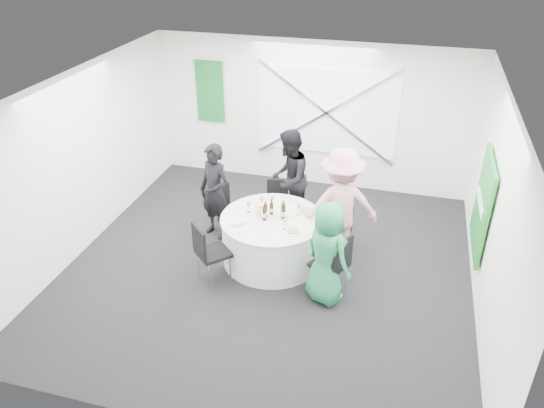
% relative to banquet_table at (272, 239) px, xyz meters
% --- Properties ---
extents(floor, '(6.00, 6.00, 0.00)m').
position_rel_banquet_table_xyz_m(floor, '(0.00, -0.20, -0.38)').
color(floor, black).
rests_on(floor, ground).
extents(ceiling, '(6.00, 6.00, 0.00)m').
position_rel_banquet_table_xyz_m(ceiling, '(0.00, -0.20, 2.42)').
color(ceiling, white).
rests_on(ceiling, wall_back).
extents(wall_back, '(6.00, 0.00, 6.00)m').
position_rel_banquet_table_xyz_m(wall_back, '(0.00, 2.80, 1.02)').
color(wall_back, white).
rests_on(wall_back, floor).
extents(wall_front, '(6.00, 0.00, 6.00)m').
position_rel_banquet_table_xyz_m(wall_front, '(0.00, -3.20, 1.02)').
color(wall_front, white).
rests_on(wall_front, floor).
extents(wall_left, '(0.00, 6.00, 6.00)m').
position_rel_banquet_table_xyz_m(wall_left, '(-3.00, -0.20, 1.02)').
color(wall_left, white).
rests_on(wall_left, floor).
extents(wall_right, '(0.00, 6.00, 6.00)m').
position_rel_banquet_table_xyz_m(wall_right, '(3.00, -0.20, 1.02)').
color(wall_right, white).
rests_on(wall_right, floor).
extents(window_panel, '(2.60, 0.03, 1.60)m').
position_rel_banquet_table_xyz_m(window_panel, '(0.30, 2.76, 1.12)').
color(window_panel, silver).
rests_on(window_panel, wall_back).
extents(window_brace_a, '(2.63, 0.05, 1.84)m').
position_rel_banquet_table_xyz_m(window_brace_a, '(0.30, 2.72, 1.12)').
color(window_brace_a, silver).
rests_on(window_brace_a, window_panel).
extents(window_brace_b, '(2.63, 0.05, 1.84)m').
position_rel_banquet_table_xyz_m(window_brace_b, '(0.30, 2.72, 1.12)').
color(window_brace_b, silver).
rests_on(window_brace_b, window_panel).
extents(green_banner, '(0.55, 0.04, 1.20)m').
position_rel_banquet_table_xyz_m(green_banner, '(-2.00, 2.75, 1.32)').
color(green_banner, '#13632E').
rests_on(green_banner, wall_back).
extents(green_sign, '(0.05, 1.20, 1.40)m').
position_rel_banquet_table_xyz_m(green_sign, '(2.94, 0.40, 0.82)').
color(green_sign, '#18862A').
rests_on(green_sign, wall_right).
extents(banquet_table, '(1.56, 1.56, 0.76)m').
position_rel_banquet_table_xyz_m(banquet_table, '(0.00, 0.00, 0.00)').
color(banquet_table, silver).
rests_on(banquet_table, floor).
extents(chair_back, '(0.44, 0.45, 0.83)m').
position_rel_banquet_table_xyz_m(chair_back, '(-0.19, 1.03, 0.10)').
color(chair_back, black).
rests_on(chair_back, floor).
extents(chair_back_left, '(0.52, 0.52, 0.83)m').
position_rel_banquet_table_xyz_m(chair_back_left, '(-0.98, 0.61, 0.10)').
color(chair_back_left, black).
rests_on(chair_back_left, floor).
extents(chair_back_right, '(0.52, 0.52, 0.83)m').
position_rel_banquet_table_xyz_m(chair_back_right, '(0.96, 0.61, 0.10)').
color(chair_back_right, black).
rests_on(chair_back_right, floor).
extents(chair_front_right, '(0.60, 0.60, 0.97)m').
position_rel_banquet_table_xyz_m(chair_front_right, '(1.05, -0.59, 0.19)').
color(chair_front_right, black).
rests_on(chair_front_right, floor).
extents(chair_front_left, '(0.62, 0.62, 0.96)m').
position_rel_banquet_table_xyz_m(chair_front_left, '(-0.75, -0.77, 0.18)').
color(chair_front_left, black).
rests_on(chair_front_left, floor).
extents(person_man_back_left, '(0.70, 0.59, 1.62)m').
position_rel_banquet_table_xyz_m(person_man_back_left, '(-1.09, 0.46, 0.43)').
color(person_man_back_left, black).
rests_on(person_man_back_left, floor).
extents(person_man_back, '(0.47, 0.84, 1.70)m').
position_rel_banquet_table_xyz_m(person_man_back, '(-0.03, 1.17, 0.47)').
color(person_man_back, black).
rests_on(person_man_back, floor).
extents(person_woman_pink, '(1.30, 0.93, 1.83)m').
position_rel_banquet_table_xyz_m(person_woman_pink, '(0.97, 0.36, 0.54)').
color(person_woman_pink, pink).
rests_on(person_woman_pink, floor).
extents(person_woman_green, '(0.89, 0.83, 1.52)m').
position_rel_banquet_table_xyz_m(person_woman_green, '(0.96, -0.70, 0.38)').
color(person_woman_green, '#258954').
rests_on(person_woman_green, floor).
extents(plate_back, '(0.28, 0.28, 0.01)m').
position_rel_banquet_table_xyz_m(plate_back, '(0.08, 0.60, 0.39)').
color(plate_back, white).
rests_on(plate_back, banquet_table).
extents(plate_back_left, '(0.30, 0.30, 0.01)m').
position_rel_banquet_table_xyz_m(plate_back_left, '(-0.43, 0.32, 0.39)').
color(plate_back_left, white).
rests_on(plate_back_left, banquet_table).
extents(plate_back_right, '(0.28, 0.28, 0.04)m').
position_rel_banquet_table_xyz_m(plate_back_right, '(0.46, 0.29, 0.40)').
color(plate_back_right, white).
rests_on(plate_back_right, banquet_table).
extents(plate_front_right, '(0.25, 0.25, 0.04)m').
position_rel_banquet_table_xyz_m(plate_front_right, '(0.39, -0.31, 0.40)').
color(plate_front_right, white).
rests_on(plate_front_right, banquet_table).
extents(plate_front_left, '(0.29, 0.29, 0.01)m').
position_rel_banquet_table_xyz_m(plate_front_left, '(-0.39, -0.46, 0.39)').
color(plate_front_left, white).
rests_on(plate_front_left, banquet_table).
extents(napkin, '(0.23, 0.21, 0.05)m').
position_rel_banquet_table_xyz_m(napkin, '(-0.43, -0.34, 0.42)').
color(napkin, silver).
rests_on(napkin, plate_front_left).
extents(beer_bottle_a, '(0.06, 0.06, 0.25)m').
position_rel_banquet_table_xyz_m(beer_bottle_a, '(-0.10, 0.01, 0.48)').
color(beer_bottle_a, '#331909').
rests_on(beer_bottle_a, banquet_table).
extents(beer_bottle_b, '(0.06, 0.06, 0.24)m').
position_rel_banquet_table_xyz_m(beer_bottle_b, '(-0.04, 0.11, 0.47)').
color(beer_bottle_b, '#331909').
rests_on(beer_bottle_b, banquet_table).
extents(beer_bottle_c, '(0.06, 0.06, 0.28)m').
position_rel_banquet_table_xyz_m(beer_bottle_c, '(0.17, 0.02, 0.49)').
color(beer_bottle_c, '#331909').
rests_on(beer_bottle_c, banquet_table).
extents(beer_bottle_d, '(0.06, 0.06, 0.27)m').
position_rel_banquet_table_xyz_m(beer_bottle_d, '(-0.09, -0.08, 0.48)').
color(beer_bottle_d, '#331909').
rests_on(beer_bottle_d, banquet_table).
extents(green_water_bottle, '(0.08, 0.08, 0.29)m').
position_rel_banquet_table_xyz_m(green_water_bottle, '(0.15, 0.08, 0.49)').
color(green_water_bottle, green).
rests_on(green_water_bottle, banquet_table).
extents(clear_water_bottle, '(0.08, 0.08, 0.31)m').
position_rel_banquet_table_xyz_m(clear_water_bottle, '(-0.19, -0.09, 0.50)').
color(clear_water_bottle, white).
rests_on(clear_water_bottle, banquet_table).
extents(wine_glass_a, '(0.07, 0.07, 0.17)m').
position_rel_banquet_table_xyz_m(wine_glass_a, '(-0.24, 0.27, 0.50)').
color(wine_glass_a, white).
rests_on(wine_glass_a, banquet_table).
extents(wine_glass_b, '(0.07, 0.07, 0.17)m').
position_rel_banquet_table_xyz_m(wine_glass_b, '(-0.39, 0.08, 0.50)').
color(wine_glass_b, white).
rests_on(wine_glass_b, banquet_table).
extents(wine_glass_c, '(0.07, 0.07, 0.17)m').
position_rel_banquet_table_xyz_m(wine_glass_c, '(0.37, 0.20, 0.50)').
color(wine_glass_c, white).
rests_on(wine_glass_c, banquet_table).
extents(wine_glass_d, '(0.07, 0.07, 0.17)m').
position_rel_banquet_table_xyz_m(wine_glass_d, '(-0.09, 0.34, 0.50)').
color(wine_glass_d, white).
rests_on(wine_glass_d, banquet_table).
extents(wine_glass_e, '(0.07, 0.07, 0.17)m').
position_rel_banquet_table_xyz_m(wine_glass_e, '(0.27, -0.27, 0.50)').
color(wine_glass_e, white).
rests_on(wine_glass_e, banquet_table).
extents(fork_a, '(0.08, 0.14, 0.01)m').
position_rel_banquet_table_xyz_m(fork_a, '(-0.43, 0.39, 0.38)').
color(fork_a, silver).
rests_on(fork_a, banquet_table).
extents(knife_a, '(0.08, 0.14, 0.01)m').
position_rel_banquet_table_xyz_m(knife_a, '(-0.57, 0.08, 0.38)').
color(knife_a, silver).
rests_on(knife_a, banquet_table).
extents(fork_b, '(0.11, 0.12, 0.01)m').
position_rel_banquet_table_xyz_m(fork_b, '(-0.53, -0.22, 0.38)').
color(fork_b, silver).
rests_on(fork_b, banquet_table).
extents(knife_b, '(0.12, 0.12, 0.01)m').
position_rel_banquet_table_xyz_m(knife_b, '(-0.26, -0.51, 0.38)').
color(knife_b, silver).
rests_on(knife_b, banquet_table).
extents(fork_c, '(0.15, 0.02, 0.01)m').
position_rel_banquet_table_xyz_m(fork_c, '(0.20, 0.54, 0.38)').
color(fork_c, silver).
rests_on(fork_c, banquet_table).
extents(knife_c, '(0.15, 0.03, 0.01)m').
position_rel_banquet_table_xyz_m(knife_c, '(-0.22, 0.53, 0.38)').
color(knife_c, silver).
rests_on(knife_c, banquet_table).
extents(fork_d, '(0.12, 0.12, 0.01)m').
position_rel_banquet_table_xyz_m(fork_d, '(0.27, -0.51, 0.38)').
color(fork_d, silver).
rests_on(fork_d, banquet_table).
extents(knife_d, '(0.11, 0.12, 0.01)m').
position_rel_banquet_table_xyz_m(knife_d, '(0.52, -0.26, 0.38)').
color(knife_d, silver).
rests_on(knife_d, banquet_table).
extents(fork_e, '(0.08, 0.14, 0.01)m').
position_rel_banquet_table_xyz_m(fork_e, '(0.57, 0.08, 0.38)').
color(fork_e, silver).
rests_on(fork_e, banquet_table).
extents(knife_e, '(0.08, 0.14, 0.01)m').
position_rel_banquet_table_xyz_m(knife_e, '(0.42, 0.39, 0.38)').
color(knife_e, silver).
rests_on(knife_e, banquet_table).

